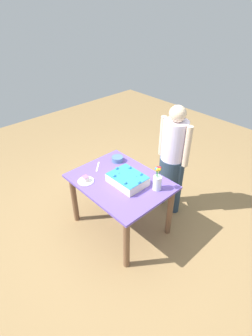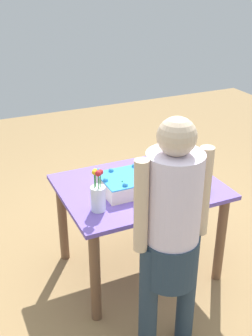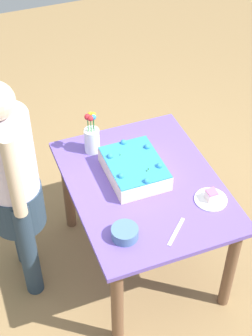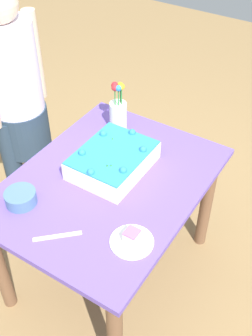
{
  "view_description": "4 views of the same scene",
  "coord_description": "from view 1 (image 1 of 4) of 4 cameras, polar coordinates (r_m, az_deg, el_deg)",
  "views": [
    {
      "loc": [
        1.8,
        -1.59,
        2.54
      ],
      "look_at": [
        -0.0,
        0.09,
        0.86
      ],
      "focal_mm": 28.0,
      "sensor_mm": 36.0,
      "label": 1
    },
    {
      "loc": [
        1.18,
        2.35,
        2.14
      ],
      "look_at": [
        0.1,
        -0.02,
        0.88
      ],
      "focal_mm": 45.0,
      "sensor_mm": 36.0,
      "label": 2
    },
    {
      "loc": [
        -1.96,
        0.87,
        2.84
      ],
      "look_at": [
        0.07,
        0.09,
        0.82
      ],
      "focal_mm": 55.0,
      "sensor_mm": 36.0,
      "label": 3
    },
    {
      "loc": [
        -1.21,
        -0.87,
        2.13
      ],
      "look_at": [
        0.1,
        -0.04,
        0.75
      ],
      "focal_mm": 45.0,
      "sensor_mm": 36.0,
      "label": 4
    }
  ],
  "objects": [
    {
      "name": "ground_plane",
      "position": [
        3.5,
        -1.1,
        -12.34
      ],
      "size": [
        8.0,
        8.0,
        0.0
      ],
      "primitive_type": "plane",
      "color": "#957449"
    },
    {
      "name": "person_standing",
      "position": [
        3.31,
        10.18,
        2.91
      ],
      "size": [
        0.45,
        0.31,
        1.49
      ],
      "rotation": [
        0.0,
        0.0,
        -1.57
      ],
      "color": "#273A4C",
      "rests_on": "ground_plane"
    },
    {
      "name": "dining_table",
      "position": [
        3.1,
        -1.22,
        -4.72
      ],
      "size": [
        1.12,
        0.86,
        0.73
      ],
      "color": "#684FAF",
      "rests_on": "ground_plane"
    },
    {
      "name": "serving_plate_with_slice",
      "position": [
        3.03,
        -8.76,
        -2.6
      ],
      "size": [
        0.19,
        0.19,
        0.07
      ],
      "color": "white",
      "rests_on": "dining_table"
    },
    {
      "name": "cake_knife",
      "position": [
        3.26,
        -6.18,
        0.29
      ],
      "size": [
        0.16,
        0.16,
        0.0
      ],
      "primitive_type": "cube",
      "rotation": [
        0.0,
        0.0,
        5.47
      ],
      "color": "silver",
      "rests_on": "dining_table"
    },
    {
      "name": "sheet_cake",
      "position": [
        2.94,
        0.34,
        -2.45
      ],
      "size": [
        0.4,
        0.32,
        0.13
      ],
      "color": "#F4E3C4",
      "rests_on": "dining_table"
    },
    {
      "name": "fruit_bowl",
      "position": [
        3.34,
        -1.88,
        1.98
      ],
      "size": [
        0.14,
        0.14,
        0.06
      ],
      "primitive_type": "cylinder",
      "color": "#4C7196",
      "rests_on": "dining_table"
    },
    {
      "name": "flower_vase",
      "position": [
        2.85,
        6.84,
        -2.86
      ],
      "size": [
        0.1,
        0.1,
        0.29
      ],
      "color": "white",
      "rests_on": "dining_table"
    }
  ]
}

